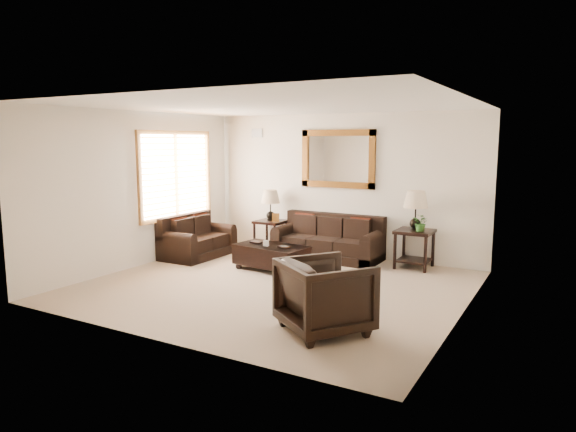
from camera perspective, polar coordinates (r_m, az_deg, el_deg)
The scene contains 11 objects.
room at distance 7.64m, azimuth -1.51°, elevation 2.03°, with size 5.51×5.01×2.71m.
window at distance 9.94m, azimuth -12.30°, elevation 4.47°, with size 0.07×1.96×1.66m.
mirror at distance 9.82m, azimuth 5.54°, elevation 6.33°, with size 1.50×0.06×1.10m.
air_vent at distance 10.70m, azimuth -3.47°, elevation 9.20°, with size 0.25×0.02×0.18m, color #999999.
sofa at distance 9.68m, azimuth 4.54°, elevation -2.96°, with size 2.00×0.86×0.82m.
loveseat at distance 9.97m, azimuth -10.21°, elevation -2.76°, with size 0.84×1.41×0.79m.
end_table_left at distance 10.28m, azimuth -1.95°, elevation 0.55°, with size 0.55×0.55×1.22m.
end_table_right at distance 9.08m, azimuth 13.96°, elevation -0.20°, with size 0.61×0.61×1.35m.
coffee_table at distance 8.81m, azimuth -1.88°, elevation -4.29°, with size 1.32×0.82×0.53m.
armchair at distance 5.96m, azimuth 4.14°, elevation -8.44°, with size 0.91×0.85×0.94m, color black.
potted_plant at distance 8.95m, azimuth 14.57°, elevation -0.94°, with size 0.27×0.30×0.24m, color #25531C.
Camera 1 is at (3.90, -6.51, 2.19)m, focal length 32.00 mm.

